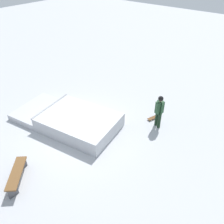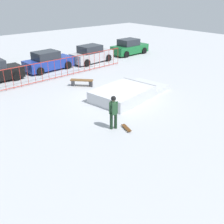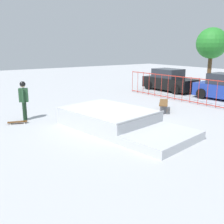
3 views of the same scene
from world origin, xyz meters
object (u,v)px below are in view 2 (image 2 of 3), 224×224
park_bench (82,81)px  parked_car_blue (48,62)px  skateboard (126,128)px  parked_car_silver (91,55)px  skate_ramp (127,93)px  parked_car_green (129,47)px  skater (113,110)px

park_bench → parked_car_blue: (0.24, 5.32, 0.37)m
skateboard → parked_car_silver: 13.50m
skate_ramp → park_bench: skate_ramp is taller
skate_ramp → parked_car_green: 12.44m
skateboard → park_bench: 6.99m
park_bench → parked_car_green: size_ratio=0.35×
skater → skateboard: skater is taller
park_bench → skater: bearing=-111.0°
parked_car_green → skater: bearing=-138.2°
skate_ramp → parked_car_blue: size_ratio=1.37×
skate_ramp → skater: skater is taller
skater → parked_car_green: skater is taller
parked_car_blue → parked_car_silver: size_ratio=0.99×
skateboard → parked_car_silver: (6.56, 11.79, 0.65)m
park_bench → parked_car_silver: (4.60, 5.08, 0.37)m
skate_ramp → park_bench: 3.77m
parked_car_silver → park_bench: bearing=-137.3°
skater → parked_car_green: (12.07, 11.46, -0.28)m
parked_car_silver → parked_car_green: (5.08, 0.15, 0.00)m
skate_ramp → skater: size_ratio=3.33×
skate_ramp → park_bench: size_ratio=3.97×
skateboard → parked_car_blue: 12.24m
parked_car_silver → parked_car_green: size_ratio=1.02×
parked_car_blue → skateboard: bearing=-104.3°
skater → parked_car_silver: size_ratio=0.41×
parked_car_blue → parked_car_green: (9.44, -0.10, 0.00)m
skate_ramp → parked_car_silver: parked_car_silver is taller
skater → park_bench: size_ratio=1.19×
skater → parked_car_silver: (7.00, 11.32, -0.28)m
parked_car_green → parked_car_silver: bearing=179.9°
skateboard → skater: bearing=60.4°
skater → park_bench: bearing=2.9°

